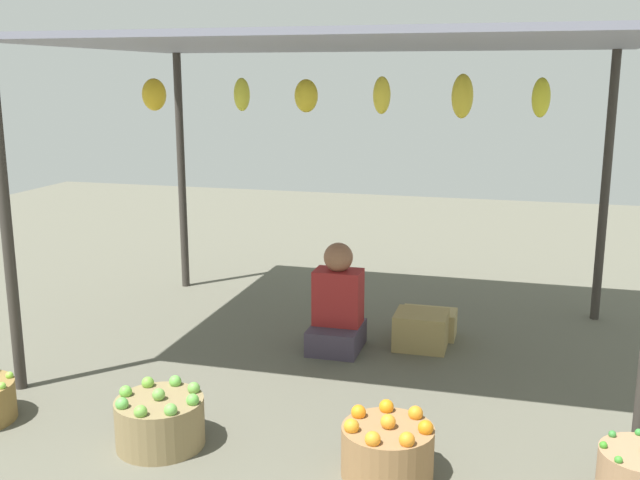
# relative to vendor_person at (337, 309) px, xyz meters

# --- Properties ---
(ground_plane) EXTENTS (14.00, 14.00, 0.00)m
(ground_plane) POSITION_rel_vendor_person_xyz_m (0.05, -0.01, -0.30)
(ground_plane) COLOR #5E5D4E
(market_stall_structure) EXTENTS (3.93, 2.70, 2.17)m
(market_stall_structure) POSITION_rel_vendor_person_xyz_m (0.04, -0.01, 1.74)
(market_stall_structure) COLOR #38332D
(market_stall_structure) RESTS_ON ground
(vendor_person) EXTENTS (0.36, 0.44, 0.78)m
(vendor_person) POSITION_rel_vendor_person_xyz_m (0.00, 0.00, 0.00)
(vendor_person) COLOR #433A4B
(vendor_person) RESTS_ON ground
(basket_green_apples) EXTENTS (0.47, 0.47, 0.32)m
(basket_green_apples) POSITION_rel_vendor_person_xyz_m (-0.57, -1.65, -0.16)
(basket_green_apples) COLOR olive
(basket_green_apples) RESTS_ON ground
(basket_oranges) EXTENTS (0.46, 0.46, 0.32)m
(basket_oranges) POSITION_rel_vendor_person_xyz_m (0.66, -1.62, -0.16)
(basket_oranges) COLOR #997046
(basket_oranges) RESTS_ON ground
(wooden_crate_near_vendor) EXTENTS (0.41, 0.25, 0.20)m
(wooden_crate_near_vendor) POSITION_rel_vendor_person_xyz_m (0.61, 0.43, -0.20)
(wooden_crate_near_vendor) COLOR tan
(wooden_crate_near_vendor) RESTS_ON ground
(wooden_crate_stacked_rear) EXTENTS (0.38, 0.33, 0.26)m
(wooden_crate_stacked_rear) POSITION_rel_vendor_person_xyz_m (0.58, 0.17, -0.17)
(wooden_crate_stacked_rear) COLOR #9B834E
(wooden_crate_stacked_rear) RESTS_ON ground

